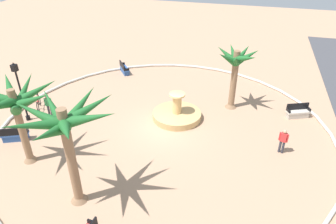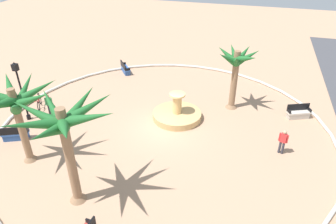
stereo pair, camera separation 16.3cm
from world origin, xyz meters
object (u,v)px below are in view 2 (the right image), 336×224
fountain (177,115)px  person_cyclist_photo (283,141)px  bench_east (125,69)px  person_cyclist_helmet (49,104)px  palm_tree_by_curb (236,65)px  lamppost (20,87)px  palm_tree_near_fountain (64,127)px  bench_southeast (298,113)px  bicycle_red_frame (39,102)px  bench_north (16,135)px  palm_tree_mid_plaza (13,102)px

fountain → person_cyclist_photo: size_ratio=2.11×
bench_east → person_cyclist_helmet: (8.36, -2.08, 0.55)m
palm_tree_by_curb → lamppost: 14.44m
palm_tree_near_fountain → person_cyclist_helmet: (-6.49, -6.00, -3.34)m
bench_southeast → person_cyclist_helmet: person_cyclist_helmet is taller
person_cyclist_photo → fountain: bearing=-106.4°
bicycle_red_frame → person_cyclist_photo: size_ratio=0.95×
person_cyclist_photo → bench_north: bearing=-78.3°
fountain → lamppost: (3.03, -9.80, 2.18)m
bicycle_red_frame → person_cyclist_helmet: person_cyclist_helmet is taller
bicycle_red_frame → fountain: bearing=97.7°
palm_tree_near_fountain → fountain: bearing=162.9°
palm_tree_mid_plaza → person_cyclist_helmet: (-4.58, -1.74, -2.85)m
palm_tree_mid_plaza → bench_east: (-12.95, 0.33, -3.40)m
lamppost → person_cyclist_photo: 16.74m
bench_southeast → lamppost: lamppost is taller
palm_tree_mid_plaza → lamppost: 4.86m
person_cyclist_photo → person_cyclist_helmet: bearing=-89.6°
bicycle_red_frame → person_cyclist_helmet: 1.74m
person_cyclist_helmet → person_cyclist_photo: size_ratio=1.01×
palm_tree_by_curb → person_cyclist_photo: bearing=36.1°
bench_north → person_cyclist_helmet: size_ratio=1.04×
fountain → bench_southeast: (-2.44, 8.04, 0.06)m
palm_tree_near_fountain → bench_southeast: palm_tree_near_fountain is taller
bicycle_red_frame → bench_north: bearing=16.4°
palm_tree_mid_plaza → person_cyclist_helmet: bearing=-159.2°
bench_east → bench_southeast: 15.09m
palm_tree_mid_plaza → palm_tree_near_fountain: bearing=65.9°
bench_north → lamppost: 3.21m
bench_southeast → bench_east: bearing=-104.6°
palm_tree_mid_plaza → person_cyclist_helmet: size_ratio=2.98×
palm_tree_by_curb → lamppost: bearing=-66.9°
bench_east → bicycle_red_frame: bench_east is taller
bench_southeast → lamppost: size_ratio=0.39×
fountain → bench_southeast: 8.41m
person_cyclist_helmet → palm_tree_by_curb: bearing=111.4°
palm_tree_by_curb → palm_tree_mid_plaza: (9.32, -10.35, 0.39)m
bicycle_red_frame → person_cyclist_helmet: (0.75, 1.49, 0.51)m
palm_tree_by_curb → person_cyclist_helmet: (4.74, -12.09, -2.46)m
fountain → person_cyclist_helmet: (2.12, -8.63, 0.60)m
bench_east → person_cyclist_photo: 15.74m
fountain → lamppost: size_ratio=0.80×
palm_tree_mid_plaza → person_cyclist_photo: 14.78m
person_cyclist_photo → palm_tree_mid_plaza: bearing=-71.1°
lamppost → bench_east: bearing=160.7°
palm_tree_mid_plaza → bicycle_red_frame: bearing=-148.8°
person_cyclist_photo → palm_tree_by_curb: bearing=-143.9°
palm_tree_by_curb → palm_tree_mid_plaza: bearing=-48.0°
palm_tree_near_fountain → palm_tree_mid_plaza: bearing=-114.1°
bench_east → person_cyclist_photo: bearing=58.3°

